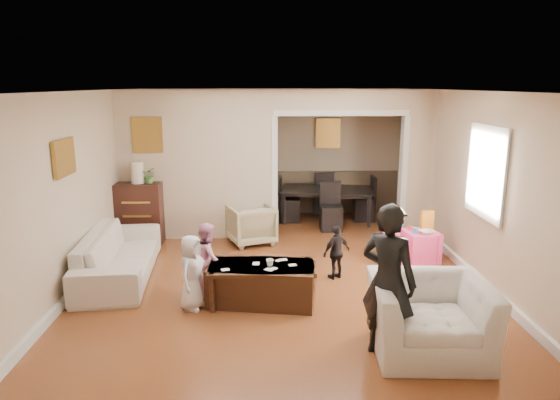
{
  "coord_description": "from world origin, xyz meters",
  "views": [
    {
      "loc": [
        -0.24,
        -6.78,
        2.69
      ],
      "look_at": [
        0.0,
        0.2,
        1.05
      ],
      "focal_mm": 31.79,
      "sensor_mm": 36.0,
      "label": 1
    }
  ],
  "objects_px": {
    "sofa": "(119,254)",
    "play_table": "(420,246)",
    "armchair_back": "(251,224)",
    "adult_person": "(388,281)",
    "dining_table": "(327,205)",
    "child_kneel_a": "(192,272)",
    "coffee_cup": "(270,263)",
    "cyan_cup": "(416,230)",
    "armchair_front": "(430,317)",
    "child_toddler": "(337,252)",
    "table_lamp": "(137,173)",
    "child_kneel_b": "(208,258)",
    "coffee_table": "(262,283)",
    "dresser": "(140,213)"
  },
  "relations": [
    {
      "from": "sofa",
      "to": "play_table",
      "type": "relative_size",
      "value": 4.57
    },
    {
      "from": "armchair_back",
      "to": "adult_person",
      "type": "height_order",
      "value": "adult_person"
    },
    {
      "from": "sofa",
      "to": "dining_table",
      "type": "bearing_deg",
      "value": -53.87
    },
    {
      "from": "dining_table",
      "to": "child_kneel_a",
      "type": "relative_size",
      "value": 1.97
    },
    {
      "from": "coffee_cup",
      "to": "cyan_cup",
      "type": "bearing_deg",
      "value": 32.08
    },
    {
      "from": "armchair_front",
      "to": "child_toddler",
      "type": "bearing_deg",
      "value": 111.68
    },
    {
      "from": "cyan_cup",
      "to": "table_lamp",
      "type": "bearing_deg",
      "value": 165.57
    },
    {
      "from": "coffee_cup",
      "to": "adult_person",
      "type": "height_order",
      "value": "adult_person"
    },
    {
      "from": "dining_table",
      "to": "child_kneel_b",
      "type": "xyz_separation_m",
      "value": [
        -2.0,
        -3.49,
        0.15
      ]
    },
    {
      "from": "coffee_table",
      "to": "adult_person",
      "type": "bearing_deg",
      "value": -46.12
    },
    {
      "from": "coffee_table",
      "to": "adult_person",
      "type": "distance_m",
      "value": 1.89
    },
    {
      "from": "armchair_back",
      "to": "coffee_cup",
      "type": "distance_m",
      "value": 2.46
    },
    {
      "from": "coffee_cup",
      "to": "adult_person",
      "type": "distance_m",
      "value": 1.72
    },
    {
      "from": "child_kneel_a",
      "to": "sofa",
      "type": "bearing_deg",
      "value": 66.75
    },
    {
      "from": "table_lamp",
      "to": "coffee_cup",
      "type": "height_order",
      "value": "table_lamp"
    },
    {
      "from": "table_lamp",
      "to": "child_kneel_a",
      "type": "height_order",
      "value": "table_lamp"
    },
    {
      "from": "coffee_cup",
      "to": "cyan_cup",
      "type": "relative_size",
      "value": 1.2
    },
    {
      "from": "coffee_table",
      "to": "adult_person",
      "type": "relative_size",
      "value": 0.82
    },
    {
      "from": "sofa",
      "to": "table_lamp",
      "type": "relative_size",
      "value": 6.24
    },
    {
      "from": "sofa",
      "to": "armchair_front",
      "type": "distance_m",
      "value": 4.32
    },
    {
      "from": "sofa",
      "to": "child_kneel_a",
      "type": "height_order",
      "value": "child_kneel_a"
    },
    {
      "from": "cyan_cup",
      "to": "child_toddler",
      "type": "bearing_deg",
      "value": -154.85
    },
    {
      "from": "play_table",
      "to": "child_kneel_a",
      "type": "xyz_separation_m",
      "value": [
        -3.3,
        -1.56,
        0.23
      ]
    },
    {
      "from": "cyan_cup",
      "to": "adult_person",
      "type": "height_order",
      "value": "adult_person"
    },
    {
      "from": "play_table",
      "to": "dining_table",
      "type": "distance_m",
      "value": 2.65
    },
    {
      "from": "armchair_front",
      "to": "child_kneel_a",
      "type": "relative_size",
      "value": 1.25
    },
    {
      "from": "armchair_back",
      "to": "coffee_cup",
      "type": "xyz_separation_m",
      "value": [
        0.29,
        -2.43,
        0.2
      ]
    },
    {
      "from": "armchair_back",
      "to": "coffee_cup",
      "type": "height_order",
      "value": "armchair_back"
    },
    {
      "from": "coffee_table",
      "to": "cyan_cup",
      "type": "distance_m",
      "value": 2.73
    },
    {
      "from": "dresser",
      "to": "coffee_table",
      "type": "xyz_separation_m",
      "value": [
        2.1,
        -2.51,
        -0.28
      ]
    },
    {
      "from": "armchair_front",
      "to": "dining_table",
      "type": "distance_m",
      "value": 5.06
    },
    {
      "from": "coffee_table",
      "to": "child_kneel_b",
      "type": "xyz_separation_m",
      "value": [
        -0.7,
        0.3,
        0.23
      ]
    },
    {
      "from": "cyan_cup",
      "to": "child_kneel_b",
      "type": "height_order",
      "value": "child_kneel_b"
    },
    {
      "from": "dresser",
      "to": "table_lamp",
      "type": "relative_size",
      "value": 2.91
    },
    {
      "from": "armchair_front",
      "to": "dresser",
      "type": "relative_size",
      "value": 1.11
    },
    {
      "from": "table_lamp",
      "to": "child_kneel_a",
      "type": "distance_m",
      "value": 3.03
    },
    {
      "from": "child_kneel_a",
      "to": "child_kneel_b",
      "type": "bearing_deg",
      "value": 0.69
    },
    {
      "from": "armchair_back",
      "to": "coffee_table",
      "type": "height_order",
      "value": "armchair_back"
    },
    {
      "from": "sofa",
      "to": "dining_table",
      "type": "height_order",
      "value": "sofa"
    },
    {
      "from": "sofa",
      "to": "armchair_back",
      "type": "distance_m",
      "value": 2.34
    },
    {
      "from": "sofa",
      "to": "coffee_table",
      "type": "relative_size",
      "value": 1.71
    },
    {
      "from": "armchair_front",
      "to": "play_table",
      "type": "xyz_separation_m",
      "value": [
        0.74,
        2.66,
        -0.14
      ]
    },
    {
      "from": "child_kneel_b",
      "to": "adult_person",
      "type": "bearing_deg",
      "value": -140.25
    },
    {
      "from": "armchair_front",
      "to": "coffee_cup",
      "type": "height_order",
      "value": "armchair_front"
    },
    {
      "from": "dresser",
      "to": "dining_table",
      "type": "relative_size",
      "value": 0.57
    },
    {
      "from": "play_table",
      "to": "child_kneel_a",
      "type": "distance_m",
      "value": 3.66
    },
    {
      "from": "armchair_back",
      "to": "cyan_cup",
      "type": "distance_m",
      "value": 2.74
    },
    {
      "from": "sofa",
      "to": "dresser",
      "type": "height_order",
      "value": "dresser"
    },
    {
      "from": "child_toddler",
      "to": "armchair_back",
      "type": "bearing_deg",
      "value": -83.62
    },
    {
      "from": "sofa",
      "to": "play_table",
      "type": "distance_m",
      "value": 4.5
    }
  ]
}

